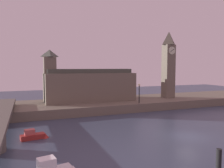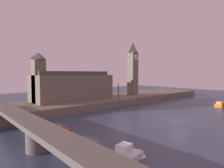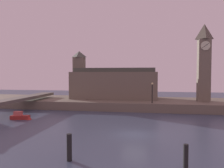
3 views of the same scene
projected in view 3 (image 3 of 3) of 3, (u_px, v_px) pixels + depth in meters
name	position (u px, v px, depth m)	size (l,w,h in m)	color
ground_plane	(134.00, 134.00, 24.78)	(120.00, 120.00, 0.00)	#384256
far_embankment	(143.00, 104.00, 44.42)	(70.00, 12.00, 1.50)	#6B6051
clock_tower	(204.00, 62.00, 41.45)	(2.28, 2.33, 13.76)	#6B6051
parliament_hall	(112.00, 83.00, 46.73)	(16.95, 6.55, 9.56)	#6B6051
streetlamp	(152.00, 90.00, 39.21)	(0.36, 0.36, 3.47)	black
mooring_post_left	(69.00, 147.00, 17.25)	(0.39, 0.39, 2.02)	black
mooring_post_right	(186.00, 157.00, 15.81)	(0.35, 0.35, 1.69)	black
boat_dinghy_red	(22.00, 117.00, 32.97)	(3.14, 1.40, 1.15)	maroon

